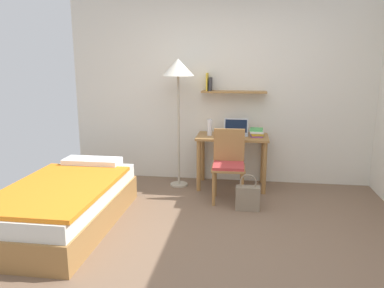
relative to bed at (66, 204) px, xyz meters
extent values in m
plane|color=brown|center=(1.54, -0.20, -0.24)|extent=(5.28, 5.28, 0.00)
cube|color=silver|center=(1.54, 1.83, 1.06)|extent=(4.40, 0.05, 2.60)
cube|color=#9E703D|center=(1.65, 1.69, 1.04)|extent=(0.88, 0.22, 0.02)
cube|color=gold|center=(1.29, 1.71, 1.17)|extent=(0.02, 0.16, 0.24)
cube|color=#333338|center=(1.33, 1.72, 1.14)|extent=(0.04, 0.14, 0.18)
cube|color=#9E703D|center=(0.00, -0.01, -0.10)|extent=(0.96, 1.87, 0.28)
cube|color=silver|center=(0.00, -0.01, 0.12)|extent=(0.93, 1.81, 0.16)
cube|color=orange|center=(0.00, -0.12, 0.22)|extent=(0.98, 1.53, 0.04)
cube|color=white|center=(0.00, 0.72, 0.25)|extent=(0.67, 0.28, 0.10)
cube|color=#9E703D|center=(1.65, 1.50, 0.46)|extent=(0.95, 0.56, 0.03)
cylinder|color=#9E703D|center=(1.23, 1.27, 0.10)|extent=(0.06, 0.06, 0.68)
cylinder|color=#9E703D|center=(2.08, 1.27, 0.10)|extent=(0.06, 0.06, 0.68)
cylinder|color=#9E703D|center=(1.23, 1.73, 0.10)|extent=(0.06, 0.06, 0.68)
cylinder|color=#9E703D|center=(2.08, 1.73, 0.10)|extent=(0.06, 0.06, 0.68)
cube|color=#9E703D|center=(1.63, 0.94, 0.18)|extent=(0.41, 0.40, 0.03)
cube|color=#B23838|center=(1.63, 0.94, 0.21)|extent=(0.38, 0.37, 0.04)
cube|color=#9E703D|center=(1.63, 1.12, 0.43)|extent=(0.38, 0.05, 0.40)
cylinder|color=#9E703D|center=(1.47, 0.78, -0.03)|extent=(0.04, 0.04, 0.41)
cylinder|color=#9E703D|center=(1.80, 0.79, -0.03)|extent=(0.04, 0.04, 0.41)
cylinder|color=#9E703D|center=(1.46, 1.10, -0.03)|extent=(0.04, 0.04, 0.41)
cylinder|color=#9E703D|center=(1.79, 1.11, -0.03)|extent=(0.04, 0.04, 0.41)
cylinder|color=#B2A893|center=(0.93, 1.45, -0.23)|extent=(0.24, 0.24, 0.02)
cylinder|color=#B2A893|center=(0.93, 1.45, 0.52)|extent=(0.03, 0.03, 1.48)
cone|color=silver|center=(0.93, 1.45, 1.37)|extent=(0.42, 0.42, 0.22)
cube|color=#B7BABF|center=(1.70, 1.56, 0.48)|extent=(0.33, 0.22, 0.01)
cube|color=#B7BABF|center=(1.70, 1.64, 0.59)|extent=(0.33, 0.07, 0.20)
cube|color=black|center=(1.70, 1.63, 0.59)|extent=(0.29, 0.05, 0.17)
cylinder|color=silver|center=(1.35, 1.48, 0.59)|extent=(0.06, 0.06, 0.22)
cube|color=purple|center=(1.97, 1.51, 0.48)|extent=(0.16, 0.22, 0.02)
cube|color=gold|center=(1.97, 1.50, 0.51)|extent=(0.18, 0.22, 0.03)
cube|color=silver|center=(1.97, 1.50, 0.54)|extent=(0.18, 0.24, 0.02)
cube|color=#4CA856|center=(1.97, 1.51, 0.56)|extent=(0.18, 0.21, 0.03)
cube|color=gray|center=(1.87, 0.71, -0.10)|extent=(0.28, 0.13, 0.28)
torus|color=gray|center=(1.87, 0.71, 0.09)|extent=(0.19, 0.02, 0.19)
camera|label=1|loc=(1.81, -3.40, 1.44)|focal=34.80mm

